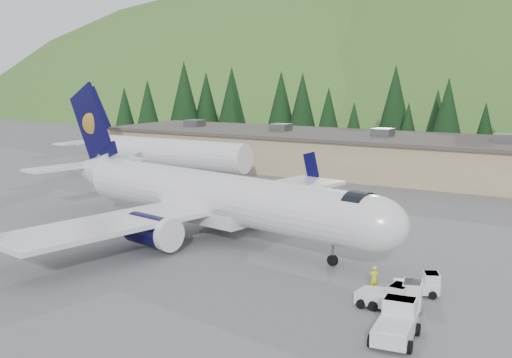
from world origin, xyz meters
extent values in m
plane|color=slate|center=(0.00, 0.00, 0.00)|extent=(600.00, 600.00, 0.00)
cylinder|color=white|center=(0.00, 0.00, 3.45)|extent=(28.59, 8.99, 3.81)
ellipsoid|color=white|center=(13.94, -2.62, 3.45)|extent=(5.57, 4.66, 3.81)
cylinder|color=black|center=(12.95, -2.44, 3.90)|extent=(1.97, 3.35, 3.14)
cone|color=white|center=(-16.93, 3.18, 3.85)|extent=(6.68, 4.87, 3.81)
cube|color=white|center=(-1.00, 0.19, 1.84)|extent=(8.57, 4.69, 1.01)
cube|color=white|center=(-1.99, 0.37, 2.43)|extent=(11.85, 34.89, 0.35)
cube|color=#070632|center=(-0.30, 17.59, 3.75)|extent=(2.05, 0.53, 2.91)
cylinder|color=#070632|center=(0.09, 5.96, 1.57)|extent=(4.61, 3.08, 2.33)
cylinder|color=white|center=(1.98, 5.61, 1.57)|extent=(1.05, 2.54, 2.47)
cube|color=white|center=(0.09, 5.96, 2.13)|extent=(2.24, 0.66, 0.91)
cylinder|color=#070632|center=(-2.08, -5.59, 1.57)|extent=(4.61, 3.08, 2.33)
cylinder|color=white|center=(-0.19, -5.94, 1.57)|extent=(1.05, 2.54, 2.47)
cube|color=white|center=(-2.08, -5.59, 2.13)|extent=(2.24, 0.66, 0.91)
cube|color=#070632|center=(-16.73, 3.15, 8.59)|extent=(6.21, 1.46, 7.44)
ellipsoid|color=gold|center=(-16.49, 3.31, 8.39)|extent=(2.01, 0.55, 2.01)
ellipsoid|color=gold|center=(-16.57, 2.91, 8.39)|extent=(2.01, 0.55, 2.01)
cube|color=#070632|center=(-14.14, 2.66, 5.96)|extent=(2.80, 0.77, 2.01)
cube|color=white|center=(-17.43, 3.28, 4.36)|extent=(4.93, 12.94, 0.22)
cylinder|color=slate|center=(10.95, -2.06, 0.91)|extent=(0.24, 0.24, 1.82)
cylinder|color=black|center=(10.95, -2.06, 0.39)|extent=(0.81, 0.42, 0.77)
cylinder|color=slate|center=(-2.48, 3.25, 1.01)|extent=(0.28, 0.28, 2.03)
cylinder|color=black|center=(-2.08, 3.18, 0.56)|extent=(1.16, 0.55, 1.11)
cylinder|color=black|center=(-2.88, 3.33, 0.56)|extent=(1.16, 0.55, 1.11)
cylinder|color=slate|center=(-3.49, -2.13, 1.01)|extent=(0.28, 0.28, 2.03)
cylinder|color=black|center=(-3.10, -2.20, 0.56)|extent=(1.16, 0.55, 1.11)
cylinder|color=black|center=(-3.89, -2.05, 0.56)|extent=(1.16, 0.55, 1.11)
cylinder|color=white|center=(-22.00, 22.00, 3.20)|extent=(22.00, 3.60, 3.60)
cone|color=white|center=(-36.00, 22.00, 3.40)|extent=(5.00, 3.60, 3.60)
cube|color=#070632|center=(-35.00, 22.00, 8.00)|extent=(5.82, 0.28, 6.89)
cube|color=white|center=(-36.00, 22.00, 4.00)|extent=(2.40, 11.00, 0.20)
cube|color=silver|center=(17.21, -7.71, 0.56)|extent=(3.35, 2.20, 0.72)
cube|color=silver|center=(18.21, -7.47, 1.18)|extent=(1.33, 1.63, 0.92)
cube|color=black|center=(18.21, -7.47, 1.59)|extent=(1.21, 1.51, 0.10)
cylinder|color=black|center=(18.02, -6.67, 0.29)|extent=(0.61, 0.35, 0.58)
cylinder|color=black|center=(18.39, -8.27, 0.29)|extent=(0.61, 0.35, 0.58)
cylinder|color=black|center=(16.02, -7.14, 0.29)|extent=(0.61, 0.35, 0.58)
cylinder|color=black|center=(16.40, -8.74, 0.29)|extent=(0.61, 0.35, 0.58)
cube|color=silver|center=(16.70, -8.04, 0.53)|extent=(2.98, 1.63, 0.68)
cube|color=silver|center=(17.66, -8.10, 1.11)|extent=(1.05, 1.41, 0.87)
cube|color=black|center=(17.66, -8.10, 1.50)|extent=(0.95, 1.31, 0.10)
cylinder|color=black|center=(17.71, -7.33, 0.27)|extent=(0.55, 0.25, 0.54)
cylinder|color=black|center=(17.61, -8.87, 0.27)|extent=(0.55, 0.25, 0.54)
cylinder|color=black|center=(15.78, -7.21, 0.27)|extent=(0.55, 0.25, 0.54)
cylinder|color=black|center=(15.69, -8.75, 0.27)|extent=(0.55, 0.25, 0.54)
cube|color=silver|center=(18.78, -12.10, 0.63)|extent=(2.16, 3.65, 0.80)
cube|color=silver|center=(18.63, -10.96, 1.32)|extent=(1.75, 1.35, 1.03)
cube|color=black|center=(18.63, -10.96, 1.78)|extent=(1.62, 1.22, 0.11)
cylinder|color=black|center=(17.71, -11.08, 0.32)|extent=(0.34, 0.67, 0.64)
cylinder|color=black|center=(19.54, -10.84, 0.32)|extent=(0.34, 0.67, 0.64)
cylinder|color=black|center=(18.02, -13.36, 0.32)|extent=(0.34, 0.67, 0.64)
cylinder|color=black|center=(19.84, -13.12, 0.32)|extent=(0.34, 0.67, 0.64)
cube|color=tan|center=(-5.00, 38.00, 2.40)|extent=(70.00, 16.00, 4.80)
cube|color=#47423D|center=(-5.00, 38.00, 4.95)|extent=(71.00, 17.00, 0.40)
cube|color=slate|center=(-30.00, 38.00, 5.60)|extent=(2.50, 2.50, 1.00)
cube|color=slate|center=(-15.00, 38.00, 5.60)|extent=(2.50, 2.50, 1.00)
cube|color=slate|center=(0.00, 38.00, 5.60)|extent=(2.50, 2.50, 1.00)
cube|color=slate|center=(15.00, 38.00, 5.60)|extent=(2.50, 2.50, 1.00)
cube|color=silver|center=(17.66, -4.92, 0.48)|extent=(2.92, 2.28, 0.61)
cube|color=silver|center=(18.45, -4.56, 1.00)|extent=(1.30, 1.47, 0.78)
cube|color=black|center=(18.45, -4.56, 1.35)|extent=(1.18, 1.36, 0.09)
cylinder|color=black|center=(18.16, -3.92, 0.24)|extent=(0.52, 0.38, 0.49)
cylinder|color=black|center=(18.74, -5.19, 0.24)|extent=(0.52, 0.38, 0.49)
cylinder|color=black|center=(16.58, -4.65, 0.24)|extent=(0.52, 0.38, 0.49)
cylinder|color=black|center=(17.16, -5.92, 0.24)|extent=(0.52, 0.38, 0.49)
imported|color=yellow|center=(15.25, -5.59, 0.80)|extent=(0.68, 0.67, 1.59)
cone|color=black|center=(-60.36, 55.85, 6.02)|extent=(4.41, 4.41, 9.03)
cone|color=black|center=(-55.17, 56.84, 6.82)|extent=(5.00, 5.00, 10.23)
cone|color=black|center=(-50.59, 62.71, 8.94)|extent=(6.56, 6.56, 13.42)
cone|color=black|center=(-47.29, 65.63, 7.71)|extent=(5.65, 5.65, 11.56)
cone|color=black|center=(-42.08, 67.13, 8.29)|extent=(6.08, 6.08, 12.44)
cone|color=black|center=(-38.36, 60.99, 7.32)|extent=(5.37, 5.37, 10.99)
cone|color=black|center=(-33.57, 54.12, 5.30)|extent=(3.89, 3.89, 7.95)
cone|color=black|center=(-29.08, 63.85, 7.80)|extent=(5.72, 5.72, 11.71)
cone|color=black|center=(-24.74, 64.04, 7.63)|extent=(5.60, 5.60, 11.45)
cone|color=black|center=(-21.06, 66.84, 5.13)|extent=(3.76, 3.76, 7.69)
cone|color=black|center=(-17.65, 59.93, 6.20)|extent=(4.55, 4.55, 9.30)
cone|color=black|center=(-12.83, 59.65, 4.83)|extent=(3.54, 3.54, 7.24)
cone|color=black|center=(-8.49, 67.61, 8.36)|extent=(6.13, 6.13, 12.55)
cone|color=black|center=(-4.44, 62.64, 4.84)|extent=(3.55, 3.55, 7.26)
cone|color=black|center=(0.16, 63.09, 6.12)|extent=(4.49, 4.49, 9.18)
cone|color=black|center=(3.67, 55.77, 7.19)|extent=(5.27, 5.27, 10.78)
cone|color=black|center=(7.87, 62.29, 5.01)|extent=(3.68, 3.68, 7.52)
ellipsoid|color=#446226|center=(-90.00, 170.00, -75.00)|extent=(336.00, 240.00, 240.00)
camera|label=1|loc=(28.25, -41.37, 13.09)|focal=45.00mm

